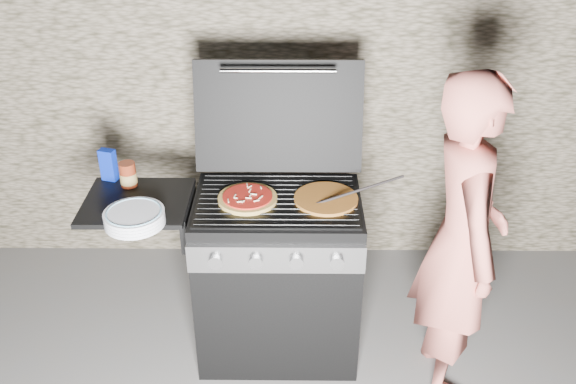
{
  "coord_description": "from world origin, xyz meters",
  "views": [
    {
      "loc": [
        0.07,
        -2.61,
        2.47
      ],
      "look_at": [
        0.05,
        0.0,
        0.95
      ],
      "focal_mm": 40.0,
      "sensor_mm": 36.0,
      "label": 1
    }
  ],
  "objects_px": {
    "gas_grill": "(229,275)",
    "pizza_topped": "(248,198)",
    "sauce_jar": "(128,174)",
    "person": "(461,242)"
  },
  "relations": [
    {
      "from": "gas_grill",
      "to": "pizza_topped",
      "type": "relative_size",
      "value": 4.79
    },
    {
      "from": "gas_grill",
      "to": "pizza_topped",
      "type": "bearing_deg",
      "value": -7.66
    },
    {
      "from": "sauce_jar",
      "to": "pizza_topped",
      "type": "bearing_deg",
      "value": -14.45
    },
    {
      "from": "sauce_jar",
      "to": "person",
      "type": "height_order",
      "value": "person"
    },
    {
      "from": "pizza_topped",
      "to": "sauce_jar",
      "type": "height_order",
      "value": "sauce_jar"
    },
    {
      "from": "pizza_topped",
      "to": "person",
      "type": "bearing_deg",
      "value": -11.65
    },
    {
      "from": "person",
      "to": "gas_grill",
      "type": "bearing_deg",
      "value": 77.66
    },
    {
      "from": "gas_grill",
      "to": "sauce_jar",
      "type": "bearing_deg",
      "value": 164.07
    },
    {
      "from": "pizza_topped",
      "to": "sauce_jar",
      "type": "xyz_separation_m",
      "value": [
        -0.59,
        0.15,
        0.04
      ]
    },
    {
      "from": "gas_grill",
      "to": "pizza_topped",
      "type": "xyz_separation_m",
      "value": [
        0.11,
        -0.01,
        0.47
      ]
    }
  ]
}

